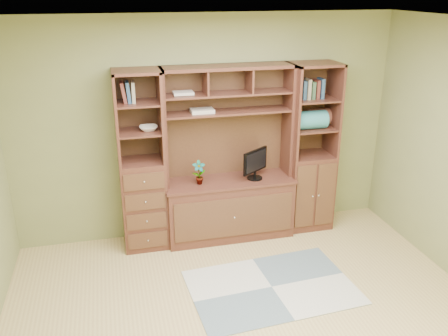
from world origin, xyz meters
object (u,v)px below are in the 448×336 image
object	(u,v)px
center_hutch	(229,156)
left_tower	(142,162)
right_tower	(310,148)
monitor	(255,159)

from	to	relation	value
center_hutch	left_tower	size ratio (longest dim) A/B	1.00
left_tower	center_hutch	bearing A→B (deg)	-2.29
center_hutch	right_tower	xyz separation A→B (m)	(1.02, 0.04, 0.00)
center_hutch	right_tower	size ratio (longest dim) A/B	1.00
center_hutch	right_tower	bearing A→B (deg)	2.23
right_tower	monitor	bearing A→B (deg)	-174.07
center_hutch	left_tower	distance (m)	1.00
monitor	left_tower	bearing A→B (deg)	141.91
left_tower	monitor	world-z (taller)	left_tower
left_tower	right_tower	bearing A→B (deg)	0.00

